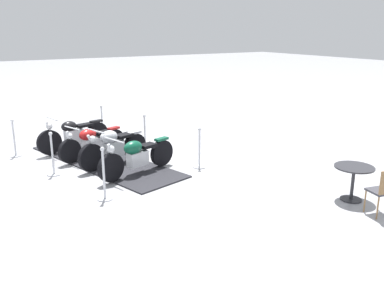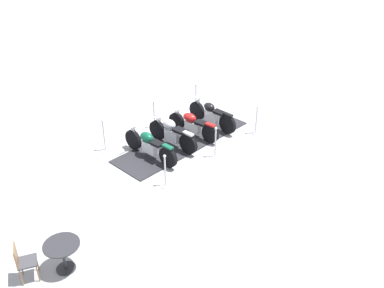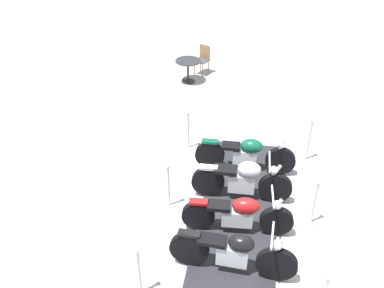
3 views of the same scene
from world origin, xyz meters
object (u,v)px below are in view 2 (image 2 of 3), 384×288
at_px(motorcycle_maroon, 192,124).
at_px(cafe_chair_near_table, 23,260).
at_px(motorcycle_black, 211,114).
at_px(motorcycle_forest, 149,145).
at_px(motorcycle_chrome, 172,133).
at_px(stanchion_right_mid, 154,120).
at_px(stanchion_left_rear, 165,176).
at_px(stanchion_right_rear, 105,141).
at_px(stanchion_left_mid, 215,148).
at_px(stanchion_right_front, 196,101).
at_px(cafe_table, 62,251).
at_px(stanchion_left_front, 256,124).

distance_m(motorcycle_maroon, cafe_chair_near_table, 7.42).
height_order(motorcycle_black, motorcycle_forest, motorcycle_black).
bearing_deg(motorcycle_maroon, motorcycle_forest, 85.76).
bearing_deg(motorcycle_chrome, stanchion_right_mid, -21.06).
height_order(motorcycle_chrome, stanchion_left_rear, stanchion_left_rear).
relative_size(motorcycle_black, stanchion_right_rear, 1.92).
xyz_separation_m(stanchion_left_rear, stanchion_left_mid, (0.55, -2.13, 0.00)).
height_order(stanchion_left_rear, stanchion_right_rear, stanchion_right_rear).
bearing_deg(stanchion_right_rear, motorcycle_forest, -139.03).
bearing_deg(stanchion_left_rear, stanchion_right_mid, -22.57).
distance_m(stanchion_left_rear, cafe_chair_near_table, 4.51).
relative_size(motorcycle_maroon, stanchion_right_mid, 1.91).
bearing_deg(stanchion_right_rear, stanchion_left_rear, -165.53).
relative_size(stanchion_right_front, cafe_chair_near_table, 1.12).
relative_size(motorcycle_black, motorcycle_forest, 0.98).
xyz_separation_m(stanchion_right_mid, stanchion_right_front, (0.55, -2.13, 0.03)).
relative_size(stanchion_left_mid, cafe_table, 1.36).
height_order(stanchion_left_front, cafe_table, stanchion_left_front).
distance_m(stanchion_left_rear, stanchion_left_front, 4.41).
distance_m(motorcycle_black, cafe_table, 7.76).
bearing_deg(motorcycle_maroon, stanchion_right_rear, 57.93).
bearing_deg(stanchion_right_front, stanchion_left_mid, 157.43).
xyz_separation_m(stanchion_left_rear, cafe_table, (-1.61, 3.46, 0.22)).
relative_size(motorcycle_chrome, motorcycle_forest, 0.92).
height_order(motorcycle_black, stanchion_left_rear, motorcycle_black).
distance_m(stanchion_right_mid, stanchion_left_mid, 2.92).
height_order(motorcycle_chrome, stanchion_right_front, stanchion_right_front).
bearing_deg(stanchion_left_front, motorcycle_black, 39.99).
relative_size(cafe_table, cafe_chair_near_table, 0.84).
distance_m(stanchion_right_rear, cafe_table, 5.21).
distance_m(motorcycle_black, stanchion_right_front, 1.61).
bearing_deg(motorcycle_chrome, stanchion_right_front, -63.95).
xyz_separation_m(motorcycle_forest, stanchion_left_mid, (-1.07, -1.82, -0.15)).
bearing_deg(motorcycle_forest, cafe_chair_near_table, 107.77).
distance_m(motorcycle_maroon, stanchion_left_rear, 3.09).
relative_size(stanchion_right_rear, cafe_table, 1.43).
distance_m(motorcycle_forest, cafe_chair_near_table, 5.51).
distance_m(stanchion_right_front, stanchion_left_mid, 3.66).
bearing_deg(stanchion_left_mid, stanchion_left_front, -75.53).
height_order(motorcycle_black, cafe_table, motorcycle_black).
distance_m(motorcycle_black, stanchion_right_mid, 2.08).
relative_size(motorcycle_maroon, cafe_table, 2.57).
xyz_separation_m(stanchion_right_rear, stanchion_left_front, (-1.73, -5.00, 0.01)).
relative_size(stanchion_right_rear, cafe_chair_near_table, 1.20).
distance_m(motorcycle_black, stanchion_left_front, 1.65).
bearing_deg(stanchion_right_mid, stanchion_right_rear, 104.47).
bearing_deg(stanchion_left_front, stanchion_right_mid, 51.51).
distance_m(stanchion_left_mid, stanchion_right_rear, 3.66).
bearing_deg(stanchion_right_mid, motorcycle_black, -119.35).
distance_m(stanchion_left_mid, cafe_chair_near_table, 6.71).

